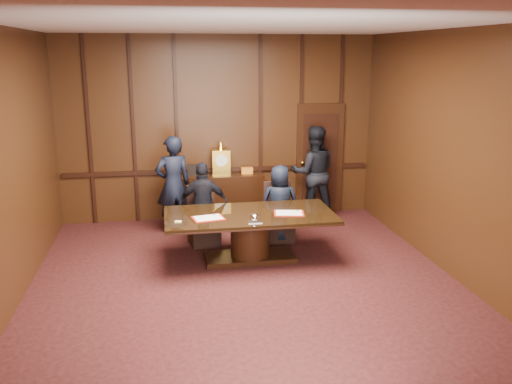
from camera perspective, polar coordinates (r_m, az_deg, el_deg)
room at (r=7.17m, az=-0.53°, el=2.85°), size 7.00×7.04×3.50m
sideboard at (r=10.46m, az=-3.64°, el=-0.39°), size 1.60×0.45×1.54m
conference_table at (r=8.43m, az=-0.65°, el=-3.90°), size 2.62×1.32×0.76m
folder_left at (r=8.12m, az=-5.05°, el=-2.76°), size 0.51×0.41×0.02m
folder_right at (r=8.35m, az=3.49°, el=-2.24°), size 0.51×0.41×0.02m
inkstand at (r=7.91m, az=-0.14°, el=-2.82°), size 0.20×0.14×0.12m
notepad at (r=8.01m, az=-8.19°, el=-3.11°), size 0.11×0.08×0.01m
chair_left at (r=9.25m, az=-5.53°, el=-3.69°), size 0.55×0.55×0.99m
chair_right at (r=9.43m, az=2.41°, el=-3.28°), size 0.49×0.49×0.99m
signatory_left at (r=9.06m, az=-5.53°, el=-1.31°), size 0.86×0.40×1.43m
signatory_right at (r=9.25m, az=2.53°, el=-1.21°), size 0.71×0.52×1.33m
witness_left at (r=9.75m, az=-8.70°, el=0.76°), size 0.72×0.56×1.76m
witness_right at (r=10.54m, az=6.07°, el=2.04°), size 0.94×0.76×1.82m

